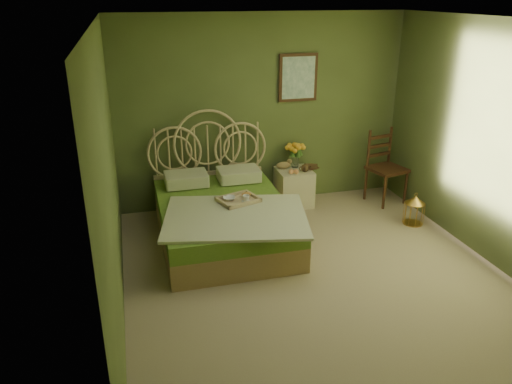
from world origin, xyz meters
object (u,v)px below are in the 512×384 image
object	(u,v)px
nightstand	(294,181)
birdcage	(414,210)
bed	(223,216)
chair	(385,162)

from	to	relation	value
nightstand	birdcage	bearing A→B (deg)	-38.14
bed	birdcage	distance (m)	2.50
nightstand	birdcage	world-z (taller)	nightstand
chair	bed	bearing A→B (deg)	-179.39
bed	birdcage	size ratio (longest dim) A/B	5.77
nightstand	bed	bearing A→B (deg)	-145.99
bed	chair	xyz separation A→B (m)	(2.49, 0.64, 0.27)
chair	birdcage	distance (m)	0.94
birdcage	nightstand	bearing A→B (deg)	141.86
nightstand	birdcage	xyz separation A→B (m)	(1.30, -1.02, -0.16)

